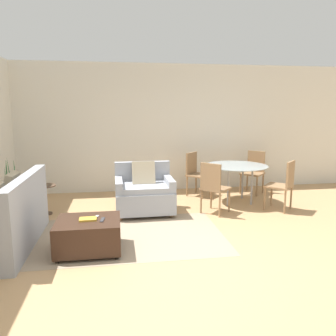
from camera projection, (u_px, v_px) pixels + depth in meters
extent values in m
plane|color=tan|center=(179.00, 257.00, 4.02)|extent=(20.00, 20.00, 0.00)
cube|color=silver|center=(150.00, 128.00, 7.14)|extent=(12.00, 0.06, 2.75)
cube|color=gray|center=(122.00, 236.00, 4.67)|extent=(2.90, 1.75, 0.00)
cube|color=beige|center=(122.00, 256.00, 4.03)|extent=(2.84, 0.06, 0.00)
cube|color=beige|center=(122.00, 249.00, 4.24)|extent=(2.84, 0.06, 0.00)
cube|color=beige|center=(122.00, 242.00, 4.45)|extent=(2.84, 0.06, 0.00)
cube|color=beige|center=(122.00, 236.00, 4.67)|extent=(2.84, 0.06, 0.00)
cube|color=beige|center=(121.00, 231.00, 4.88)|extent=(2.84, 0.06, 0.00)
cube|color=beige|center=(121.00, 226.00, 5.09)|extent=(2.84, 0.06, 0.00)
cube|color=beige|center=(121.00, 221.00, 5.30)|extent=(2.84, 0.06, 0.00)
cube|color=#999EA8|center=(26.00, 195.00, 4.25)|extent=(0.14, 1.79, 0.51)
cube|color=#999EA8|center=(14.00, 190.00, 5.02)|extent=(0.87, 0.12, 0.26)
cube|color=tan|center=(11.00, 187.00, 4.59)|extent=(0.19, 0.40, 0.41)
cube|color=#999EA8|center=(144.00, 200.00, 5.68)|extent=(1.00, 0.82, 0.36)
cube|color=#999EA8|center=(144.00, 187.00, 5.61)|extent=(0.76, 0.70, 0.10)
cube|color=#999EA8|center=(142.00, 173.00, 5.95)|extent=(0.99, 0.13, 0.44)
cube|color=#999EA8|center=(119.00, 185.00, 5.56)|extent=(0.13, 0.75, 0.20)
cube|color=#999EA8|center=(169.00, 183.00, 5.70)|extent=(0.13, 0.75, 0.20)
cylinder|color=brown|center=(121.00, 219.00, 5.34)|extent=(0.05, 0.05, 0.06)
cylinder|color=brown|center=(171.00, 216.00, 5.47)|extent=(0.05, 0.05, 0.06)
cylinder|color=brown|center=(120.00, 207.00, 5.97)|extent=(0.05, 0.05, 0.06)
cylinder|color=brown|center=(165.00, 205.00, 6.10)|extent=(0.05, 0.05, 0.06)
cube|color=tan|center=(144.00, 173.00, 5.70)|extent=(0.40, 0.22, 0.41)
cube|color=#382319|center=(89.00, 234.00, 4.15)|extent=(0.80, 0.67, 0.37)
cylinder|color=black|center=(57.00, 261.00, 3.86)|extent=(0.04, 0.04, 0.04)
cylinder|color=black|center=(117.00, 257.00, 3.96)|extent=(0.04, 0.04, 0.04)
cylinder|color=black|center=(64.00, 242.00, 4.41)|extent=(0.04, 0.04, 0.04)
cylinder|color=black|center=(117.00, 239.00, 4.52)|extent=(0.04, 0.04, 0.04)
cube|color=gold|center=(88.00, 219.00, 4.12)|extent=(0.22, 0.15, 0.02)
cube|color=#333338|center=(102.00, 220.00, 4.11)|extent=(0.06, 0.17, 0.01)
cube|color=#B7B7BC|center=(96.00, 217.00, 4.22)|extent=(0.09, 0.14, 0.01)
cylinder|color=maroon|center=(13.00, 208.00, 5.57)|extent=(0.37, 0.37, 0.25)
cylinder|color=black|center=(12.00, 202.00, 5.55)|extent=(0.34, 0.34, 0.02)
cone|color=#2D6B38|center=(16.00, 180.00, 5.49)|extent=(0.05, 0.12, 0.75)
cone|color=#2D6B38|center=(14.00, 185.00, 5.53)|extent=(0.06, 0.07, 0.57)
cone|color=#2D6B38|center=(14.00, 182.00, 5.57)|extent=(0.14, 0.08, 0.63)
cone|color=#2D6B38|center=(10.00, 185.00, 5.55)|extent=(0.09, 0.06, 0.53)
cone|color=#2D6B38|center=(7.00, 181.00, 5.50)|extent=(0.06, 0.09, 0.71)
cone|color=#2D6B38|center=(7.00, 181.00, 5.47)|extent=(0.05, 0.09, 0.73)
cone|color=#2D6B38|center=(7.00, 185.00, 5.41)|extent=(0.07, 0.06, 0.62)
cone|color=#2D6B38|center=(11.00, 180.00, 5.46)|extent=(0.10, 0.07, 0.77)
cone|color=#2D6B38|center=(12.00, 183.00, 5.47)|extent=(0.11, 0.10, 0.64)
cylinder|color=#4C3828|center=(44.00, 186.00, 5.57)|extent=(0.37, 0.37, 0.02)
cylinder|color=#4C3828|center=(45.00, 200.00, 5.62)|extent=(0.04, 0.04, 0.48)
cylinder|color=#4C3828|center=(46.00, 214.00, 5.66)|extent=(0.21, 0.21, 0.02)
cylinder|color=#99A8AD|center=(236.00, 166.00, 6.28)|extent=(1.19, 1.19, 0.01)
cylinder|color=#99999E|center=(228.00, 187.00, 6.08)|extent=(0.04, 0.04, 0.72)
cylinder|color=#99999E|center=(252.00, 186.00, 6.15)|extent=(0.04, 0.04, 0.72)
cylinder|color=#99999E|center=(220.00, 182.00, 6.53)|extent=(0.04, 0.04, 0.72)
cylinder|color=#99999E|center=(243.00, 181.00, 6.60)|extent=(0.04, 0.04, 0.72)
cube|color=#93704C|center=(216.00, 188.00, 5.67)|extent=(0.59, 0.59, 0.03)
cube|color=#93704C|center=(211.00, 177.00, 5.48)|extent=(0.29, 0.29, 0.45)
cylinder|color=#93704C|center=(229.00, 200.00, 5.75)|extent=(0.03, 0.03, 0.42)
cylinder|color=#93704C|center=(211.00, 197.00, 5.96)|extent=(0.03, 0.03, 0.42)
cylinder|color=#93704C|center=(220.00, 205.00, 5.46)|extent=(0.03, 0.03, 0.42)
cylinder|color=#93704C|center=(201.00, 202.00, 5.67)|extent=(0.03, 0.03, 0.42)
cube|color=#93704C|center=(279.00, 186.00, 5.85)|extent=(0.59, 0.59, 0.03)
cube|color=#93704C|center=(290.00, 174.00, 5.69)|extent=(0.29, 0.29, 0.45)
cylinder|color=#93704C|center=(271.00, 195.00, 6.13)|extent=(0.03, 0.03, 0.42)
cylinder|color=#93704C|center=(265.00, 199.00, 5.85)|extent=(0.03, 0.03, 0.42)
cylinder|color=#93704C|center=(291.00, 198.00, 5.93)|extent=(0.03, 0.03, 0.42)
cylinder|color=#93704C|center=(285.00, 202.00, 5.64)|extent=(0.03, 0.03, 0.42)
cube|color=#93704C|center=(199.00, 175.00, 6.81)|extent=(0.59, 0.59, 0.03)
cube|color=#93704C|center=(191.00, 163.00, 6.88)|extent=(0.29, 0.29, 0.45)
cylinder|color=#93704C|center=(202.00, 189.00, 6.60)|extent=(0.03, 0.03, 0.42)
cylinder|color=#93704C|center=(211.00, 185.00, 6.89)|extent=(0.03, 0.03, 0.42)
cylinder|color=#93704C|center=(187.00, 186.00, 6.81)|extent=(0.03, 0.03, 0.42)
cylinder|color=#93704C|center=(196.00, 183.00, 7.10)|extent=(0.03, 0.03, 0.42)
cube|color=#93704C|center=(252.00, 174.00, 6.98)|extent=(0.59, 0.59, 0.03)
cube|color=#93704C|center=(256.00, 161.00, 7.09)|extent=(0.29, 0.29, 0.45)
cylinder|color=#93704C|center=(240.00, 184.00, 6.98)|extent=(0.03, 0.03, 0.42)
cylinder|color=#93704C|center=(257.00, 187.00, 6.78)|extent=(0.03, 0.03, 0.42)
cylinder|color=#93704C|center=(247.00, 181.00, 7.27)|extent=(0.03, 0.03, 0.42)
cylinder|color=#93704C|center=(263.00, 183.00, 7.06)|extent=(0.03, 0.03, 0.42)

